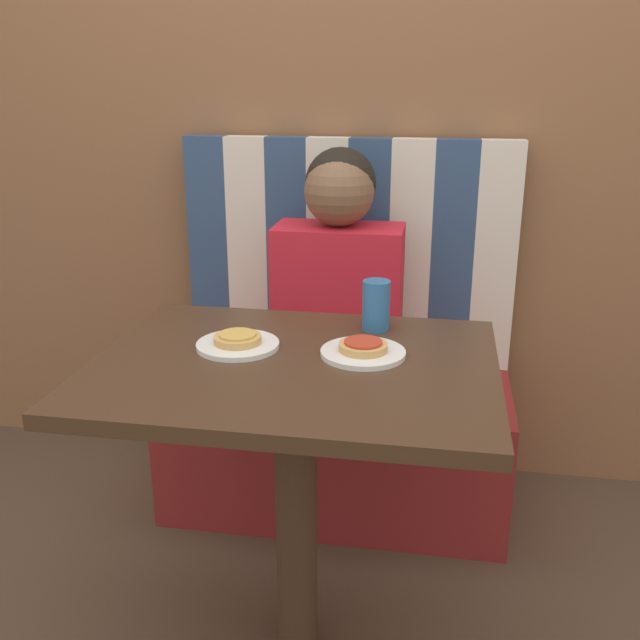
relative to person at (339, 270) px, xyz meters
name	(u,v)px	position (x,y,z in m)	size (l,w,h in m)	color
ground_plane	(298,640)	(0.00, -0.67, -0.81)	(12.00, 12.00, 0.00)	#4C3828
wall_back	(354,102)	(0.00, 0.31, 0.49)	(7.00, 0.05, 2.60)	brown
booth_seat	(337,441)	(0.00, 0.00, -0.59)	(1.11, 0.52, 0.44)	maroon
booth_backrest	(348,252)	(0.00, 0.22, 0.01)	(1.11, 0.07, 0.76)	navy
dining_table	(295,408)	(0.00, -0.67, -0.15)	(0.90, 0.70, 0.78)	#422B1C
person	(339,270)	(0.00, 0.00, 0.00)	(0.39, 0.24, 0.74)	red
plate_left	(238,345)	(-0.15, -0.61, -0.03)	(0.19, 0.19, 0.01)	white
plate_right	(363,353)	(0.15, -0.61, -0.03)	(0.19, 0.19, 0.01)	white
pizza_left	(238,338)	(-0.15, -0.61, -0.01)	(0.11, 0.11, 0.02)	tan
pizza_right	(363,346)	(0.15, -0.61, -0.01)	(0.11, 0.11, 0.02)	tan
drinking_cup	(376,305)	(0.16, -0.43, 0.03)	(0.07, 0.07, 0.13)	#2D669E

